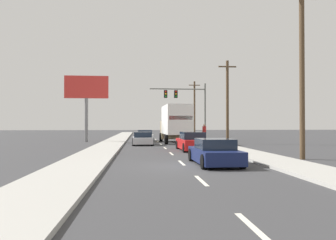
{
  "coord_description": "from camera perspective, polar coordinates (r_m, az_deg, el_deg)",
  "views": [
    {
      "loc": [
        -2.11,
        -14.49,
        1.91
      ],
      "look_at": [
        0.63,
        15.55,
        2.33
      ],
      "focal_mm": 34.06,
      "sensor_mm": 36.0,
      "label": 1
    }
  ],
  "objects": [
    {
      "name": "ground_plane",
      "position": [
        39.59,
        -2.16,
        -3.57
      ],
      "size": [
        140.0,
        140.0,
        0.0
      ],
      "primitive_type": "plane",
      "color": "#3D3D3F"
    },
    {
      "name": "sidewalk_right",
      "position": [
        35.21,
        6.06,
        -3.79
      ],
      "size": [
        2.43,
        80.0,
        0.14
      ],
      "primitive_type": "cube",
      "color": "#B2AFA8",
      "rests_on": "ground_plane"
    },
    {
      "name": "sidewalk_left",
      "position": [
        34.64,
        -9.63,
        -3.83
      ],
      "size": [
        2.43,
        80.0,
        0.14
      ],
      "primitive_type": "cube",
      "color": "#B2AFA8",
      "rests_on": "ground_plane"
    },
    {
      "name": "lane_markings",
      "position": [
        33.3,
        -1.58,
        -4.08
      ],
      "size": [
        0.14,
        57.0,
        0.01
      ],
      "color": "silver",
      "rests_on": "ground_plane"
    },
    {
      "name": "car_white",
      "position": [
        36.24,
        -4.22,
        -2.9
      ],
      "size": [
        2.01,
        4.56,
        1.29
      ],
      "color": "white",
      "rests_on": "ground_plane"
    },
    {
      "name": "car_silver",
      "position": [
        29.97,
        -4.59,
        -3.38
      ],
      "size": [
        1.98,
        4.21,
        1.21
      ],
      "color": "#B7BABF",
      "rests_on": "ground_plane"
    },
    {
      "name": "box_truck",
      "position": [
        32.56,
        1.31,
        -0.4
      ],
      "size": [
        2.78,
        7.77,
        3.8
      ],
      "color": "white",
      "rests_on": "ground_plane"
    },
    {
      "name": "car_red",
      "position": [
        23.44,
        4.31,
        -3.94
      ],
      "size": [
        1.95,
        4.4,
        1.37
      ],
      "color": "red",
      "rests_on": "ground_plane"
    },
    {
      "name": "car_navy",
      "position": [
        15.39,
        8.31,
        -5.81
      ],
      "size": [
        1.96,
        4.2,
        1.23
      ],
      "color": "#141E4C",
      "rests_on": "ground_plane"
    },
    {
      "name": "traffic_signal_mast",
      "position": [
        40.47,
        2.67,
        3.81
      ],
      "size": [
        7.15,
        0.69,
        7.16
      ],
      "color": "#595B56",
      "rests_on": "ground_plane"
    },
    {
      "name": "utility_pole_near",
      "position": [
        19.14,
        22.85,
        8.21
      ],
      "size": [
        1.8,
        0.28,
        9.49
      ],
      "color": "brown",
      "rests_on": "ground_plane"
    },
    {
      "name": "utility_pole_mid",
      "position": [
        32.26,
        10.58,
        3.41
      ],
      "size": [
        1.8,
        0.28,
        8.27
      ],
      "color": "brown",
      "rests_on": "ground_plane"
    },
    {
      "name": "utility_pole_far",
      "position": [
        50.81,
        4.76,
        2.15
      ],
      "size": [
        1.8,
        0.28,
        8.77
      ],
      "color": "brown",
      "rests_on": "ground_plane"
    },
    {
      "name": "roadside_billboard",
      "position": [
        35.99,
        -14.39,
        4.54
      ],
      "size": [
        4.74,
        0.36,
        7.23
      ],
      "color": "slate",
      "rests_on": "ground_plane"
    },
    {
      "name": "pedestrian_near_corner",
      "position": [
        32.8,
        6.52,
        -2.3
      ],
      "size": [
        0.38,
        0.38,
        1.81
      ],
      "color": "#1E233F",
      "rests_on": "sidewalk_right"
    }
  ]
}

